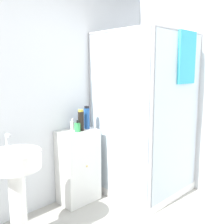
{
  "coord_description": "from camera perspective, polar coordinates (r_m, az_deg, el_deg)",
  "views": [
    {
      "loc": [
        -1.33,
        -0.8,
        1.53
      ],
      "look_at": [
        0.56,
        1.11,
        1.08
      ],
      "focal_mm": 42.0,
      "sensor_mm": 36.0,
      "label": 1
    }
  ],
  "objects": [
    {
      "name": "shampoo_bottle_tall_black",
      "position": [
        2.96,
        -6.78,
        -1.81
      ],
      "size": [
        0.07,
        0.07,
        0.24
      ],
      "color": "black",
      "rests_on": "vanity_cabinet"
    },
    {
      "name": "vanity_cabinet",
      "position": [
        3.1,
        -7.36,
        -11.6
      ],
      "size": [
        0.44,
        0.32,
        0.84
      ],
      "color": "silver",
      "rests_on": "ground_plane"
    },
    {
      "name": "lotion_bottle_white",
      "position": [
        3.01,
        -8.65,
        -2.89
      ],
      "size": [
        0.04,
        0.05,
        0.13
      ],
      "color": "white",
      "rests_on": "vanity_cabinet"
    },
    {
      "name": "shower_enclosure",
      "position": [
        3.28,
        7.23,
        -8.85
      ],
      "size": [
        0.96,
        0.99,
        1.95
      ],
      "color": "white",
      "rests_on": "ground_plane"
    },
    {
      "name": "wall_back",
      "position": [
        2.85,
        -16.61,
        3.43
      ],
      "size": [
        6.4,
        0.06,
        2.5
      ],
      "primitive_type": "cube",
      "color": "silver",
      "rests_on": "ground_plane"
    },
    {
      "name": "soap_dispenser",
      "position": [
        2.9,
        -7.54,
        -3.31
      ],
      "size": [
        0.06,
        0.07,
        0.13
      ],
      "color": "green",
      "rests_on": "vanity_cabinet"
    },
    {
      "name": "shampoo_bottle_blue",
      "position": [
        3.04,
        -5.5,
        -1.25
      ],
      "size": [
        0.07,
        0.07,
        0.26
      ],
      "color": "#1E4C93",
      "rests_on": "vanity_cabinet"
    },
    {
      "name": "sink",
      "position": [
        2.46,
        -20.11,
        -12.87
      ],
      "size": [
        0.43,
        0.43,
        0.97
      ],
      "color": "white",
      "rests_on": "ground_plane"
    }
  ]
}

